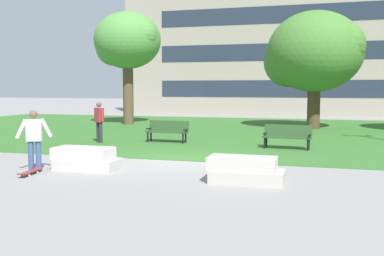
# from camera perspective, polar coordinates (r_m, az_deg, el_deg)

# --- Properties ---
(ground_plane) EXTENTS (140.00, 140.00, 0.00)m
(ground_plane) POSITION_cam_1_polar(r_m,az_deg,el_deg) (14.36, -1.85, -4.19)
(ground_plane) COLOR gray
(grass_lawn) EXTENTS (40.00, 20.00, 0.02)m
(grass_lawn) POSITION_cam_1_polar(r_m,az_deg,el_deg) (24.00, 5.46, -0.38)
(grass_lawn) COLOR #336628
(grass_lawn) RESTS_ON ground
(concrete_block_center) EXTENTS (1.86, 0.90, 0.64)m
(concrete_block_center) POSITION_cam_1_polar(r_m,az_deg,el_deg) (13.12, -13.34, -3.87)
(concrete_block_center) COLOR #BCB7B2
(concrete_block_center) RESTS_ON ground
(concrete_block_left) EXTENTS (1.85, 0.90, 0.64)m
(concrete_block_left) POSITION_cam_1_polar(r_m,az_deg,el_deg) (11.15, 6.75, -5.38)
(concrete_block_left) COLOR #B2ADA3
(concrete_block_left) RESTS_ON ground
(person_skateboarder) EXTENTS (0.80, 0.71, 1.71)m
(person_skateboarder) POSITION_cam_1_polar(r_m,az_deg,el_deg) (13.20, -19.41, -1.10)
(person_skateboarder) COLOR #384C7A
(person_skateboarder) RESTS_ON ground
(skateboard) EXTENTS (0.32, 1.04, 0.14)m
(skateboard) POSITION_cam_1_polar(r_m,az_deg,el_deg) (12.84, -19.90, -5.25)
(skateboard) COLOR maroon
(skateboard) RESTS_ON ground
(park_bench_near_left) EXTENTS (1.83, 0.65, 0.90)m
(park_bench_near_left) POSITION_cam_1_polar(r_m,az_deg,el_deg) (19.00, -3.13, -0.25)
(park_bench_near_left) COLOR #284723
(park_bench_near_left) RESTS_ON grass_lawn
(park_bench_near_right) EXTENTS (1.84, 0.71, 0.90)m
(park_bench_near_right) POSITION_cam_1_polar(r_m,az_deg,el_deg) (17.32, 12.00, -0.89)
(park_bench_near_right) COLOR #284723
(park_bench_near_right) RESTS_ON grass_lawn
(tree_near_right) EXTENTS (4.31, 4.11, 6.94)m
(tree_near_right) POSITION_cam_1_polar(r_m,az_deg,el_deg) (28.45, -8.27, 10.76)
(tree_near_right) COLOR brown
(tree_near_right) RESTS_ON grass_lawn
(tree_far_left) EXTENTS (5.51, 5.25, 6.51)m
(tree_far_left) POSITION_cam_1_polar(r_m,az_deg,el_deg) (26.11, 15.20, 9.19)
(tree_far_left) COLOR #4C3823
(tree_far_left) RESTS_ON grass_lawn
(person_bystander_near_lawn) EXTENTS (0.58, 0.42, 1.71)m
(person_bystander_near_lawn) POSITION_cam_1_polar(r_m,az_deg,el_deg) (19.19, -11.71, 1.04)
(person_bystander_near_lawn) COLOR #28282D
(person_bystander_near_lawn) RESTS_ON grass_lawn
(building_facade_distant) EXTENTS (27.70, 1.03, 11.88)m
(building_facade_distant) POSITION_cam_1_polar(r_m,az_deg,el_deg) (38.28, 11.49, 10.52)
(building_facade_distant) COLOR gray
(building_facade_distant) RESTS_ON ground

